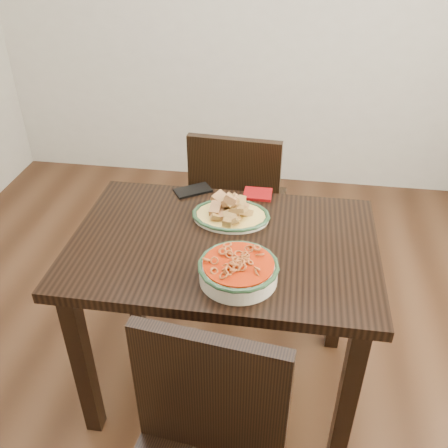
# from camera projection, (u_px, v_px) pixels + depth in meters

# --- Properties ---
(floor) EXTENTS (3.50, 3.50, 0.00)m
(floor) POSITION_uv_depth(u_px,v_px,m) (215.00, 358.00, 2.28)
(floor) COLOR #341E10
(floor) RESTS_ON ground
(dining_table) EXTENTS (1.08, 0.72, 0.75)m
(dining_table) POSITION_uv_depth(u_px,v_px,m) (223.00, 266.00, 1.82)
(dining_table) COLOR black
(dining_table) RESTS_ON ground
(chair_far) EXTENTS (0.45, 0.45, 0.89)m
(chair_far) POSITION_uv_depth(u_px,v_px,m) (238.00, 203.00, 2.45)
(chair_far) COLOR black
(chair_far) RESTS_ON ground
(fish_plate) EXTENTS (0.29, 0.22, 0.11)m
(fish_plate) POSITION_uv_depth(u_px,v_px,m) (231.00, 208.00, 1.86)
(fish_plate) COLOR beige
(fish_plate) RESTS_ON dining_table
(noodle_bowl) EXTENTS (0.26, 0.26, 0.08)m
(noodle_bowl) POSITION_uv_depth(u_px,v_px,m) (238.00, 269.00, 1.56)
(noodle_bowl) COLOR beige
(noodle_bowl) RESTS_ON dining_table
(smartphone) EXTENTS (0.16, 0.15, 0.01)m
(smartphone) POSITION_uv_depth(u_px,v_px,m) (193.00, 190.00, 2.05)
(smartphone) COLOR black
(smartphone) RESTS_ON dining_table
(napkin) EXTENTS (0.11, 0.09, 0.01)m
(napkin) POSITION_uv_depth(u_px,v_px,m) (258.00, 194.00, 2.02)
(napkin) COLOR maroon
(napkin) RESTS_ON dining_table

